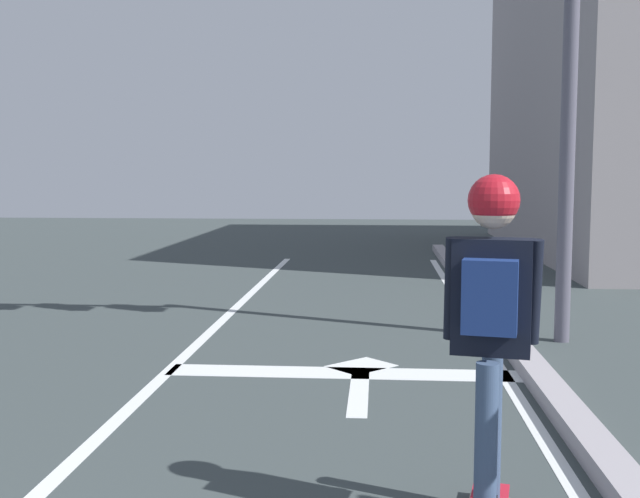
% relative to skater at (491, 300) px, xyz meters
% --- Properties ---
extents(lane_line_center, '(0.12, 20.00, 0.01)m').
position_rel_skater_xyz_m(lane_line_center, '(-2.47, 2.21, -1.18)').
color(lane_line_center, silver).
rests_on(lane_line_center, ground).
extents(lane_line_curbside, '(0.12, 20.00, 0.01)m').
position_rel_skater_xyz_m(lane_line_curbside, '(0.57, 2.21, -1.18)').
color(lane_line_curbside, silver).
rests_on(lane_line_curbside, ground).
extents(stop_bar, '(3.19, 0.40, 0.01)m').
position_rel_skater_xyz_m(stop_bar, '(-0.87, 3.01, -1.18)').
color(stop_bar, silver).
rests_on(stop_bar, ground).
extents(lane_arrow_stem, '(0.16, 1.40, 0.01)m').
position_rel_skater_xyz_m(lane_arrow_stem, '(-0.71, 2.43, -1.18)').
color(lane_arrow_stem, silver).
rests_on(lane_arrow_stem, ground).
extents(lane_arrow_head, '(0.71, 0.71, 0.01)m').
position_rel_skater_xyz_m(lane_arrow_head, '(-0.71, 3.28, -1.18)').
color(lane_arrow_head, silver).
rests_on(lane_arrow_head, ground).
extents(curb_strip, '(0.24, 24.00, 0.14)m').
position_rel_skater_xyz_m(curb_strip, '(0.82, 2.21, -1.11)').
color(curb_strip, '#9C969D').
rests_on(curb_strip, ground).
extents(skater, '(0.47, 0.63, 1.72)m').
position_rel_skater_xyz_m(skater, '(0.00, 0.00, 0.00)').
color(skater, '#3A4E6E').
rests_on(skater, skateboard).
extents(traffic_signal_mast, '(4.08, 0.34, 4.86)m').
position_rel_skater_xyz_m(traffic_signal_mast, '(0.21, 4.51, 2.40)').
color(traffic_signal_mast, '#585665').
rests_on(traffic_signal_mast, ground).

